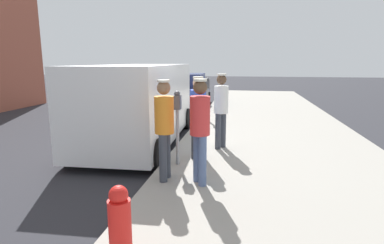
# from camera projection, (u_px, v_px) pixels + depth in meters

# --- Properties ---
(ground_plane) EXTENTS (80.00, 80.00, 0.00)m
(ground_plane) POSITION_uv_depth(u_px,v_px,m) (128.00, 158.00, 7.23)
(ground_plane) COLOR #2D2D33
(sidewalk_slab) EXTENTS (5.00, 32.00, 0.15)m
(sidewalk_slab) POSITION_uv_depth(u_px,v_px,m) (281.00, 164.00, 6.62)
(sidewalk_slab) COLOR #9E998E
(sidewalk_slab) RESTS_ON ground
(parking_meter_near) EXTENTS (0.14, 0.18, 1.52)m
(parking_meter_near) POSITION_uv_depth(u_px,v_px,m) (177.00, 115.00, 6.17)
(parking_meter_near) COLOR gray
(parking_meter_near) RESTS_ON sidewalk_slab
(parking_meter_far) EXTENTS (0.14, 0.18, 1.52)m
(parking_meter_far) POSITION_uv_depth(u_px,v_px,m) (207.00, 92.00, 10.87)
(parking_meter_far) COLOR gray
(parking_meter_far) RESTS_ON sidewalk_slab
(pedestrian_in_white) EXTENTS (0.34, 0.34, 1.81)m
(pedestrian_in_white) POSITION_uv_depth(u_px,v_px,m) (221.00, 106.00, 7.36)
(pedestrian_in_white) COLOR #383D47
(pedestrian_in_white) RESTS_ON sidewalk_slab
(pedestrian_in_red) EXTENTS (0.34, 0.34, 1.81)m
(pedestrian_in_red) POSITION_uv_depth(u_px,v_px,m) (200.00, 124.00, 5.17)
(pedestrian_in_red) COLOR #4C608C
(pedestrian_in_red) RESTS_ON sidewalk_slab
(pedestrian_in_orange) EXTENTS (0.34, 0.36, 1.79)m
(pedestrian_in_orange) POSITION_uv_depth(u_px,v_px,m) (164.00, 123.00, 5.35)
(pedestrian_in_orange) COLOR #383D47
(pedestrian_in_orange) RESTS_ON sidewalk_slab
(pedestrian_in_blue) EXTENTS (0.34, 0.34, 1.78)m
(pedestrian_in_blue) POSITION_uv_depth(u_px,v_px,m) (198.00, 112.00, 6.60)
(pedestrian_in_blue) COLOR #383D47
(pedestrian_in_blue) RESTS_ON sidewalk_slab
(parked_van) EXTENTS (2.30, 5.27, 2.15)m
(parked_van) POSITION_uv_depth(u_px,v_px,m) (140.00, 102.00, 8.36)
(parked_van) COLOR white
(parked_van) RESTS_ON ground
(parked_sedan_ahead) EXTENTS (2.03, 4.44, 1.65)m
(parked_sedan_ahead) POSITION_uv_depth(u_px,v_px,m) (187.00, 92.00, 15.21)
(parked_sedan_ahead) COLOR navy
(parked_sedan_ahead) RESTS_ON ground
(fire_hydrant) EXTENTS (0.24, 0.24, 0.86)m
(fire_hydrant) POSITION_uv_depth(u_px,v_px,m) (120.00, 226.00, 3.19)
(fire_hydrant) COLOR red
(fire_hydrant) RESTS_ON sidewalk_slab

